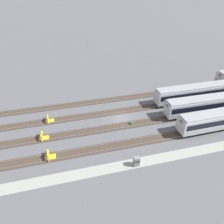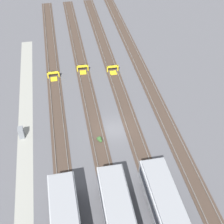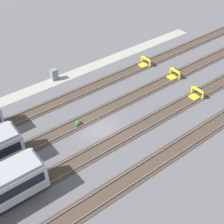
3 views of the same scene
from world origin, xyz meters
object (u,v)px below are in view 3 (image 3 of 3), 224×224
Objects in this scene: weed_clump at (78,123)px; bumper_stop_nearest_track at (145,62)px; bumper_stop_middle_track at (196,93)px; electrical_cabinet at (54,74)px; bumper_stop_near_inner_track at (174,74)px.

bumper_stop_nearest_track is at bearing -161.32° from weed_clump.
bumper_stop_middle_track is at bearing 89.46° from bumper_stop_nearest_track.
bumper_stop_nearest_track is at bearing 158.79° from electrical_cabinet.
bumper_stop_near_inner_track is 16.26m from weed_clump.
weed_clump is (15.17, -4.82, -0.27)m from bumper_stop_middle_track.
bumper_stop_nearest_track is 13.53m from electrical_cabinet.
electrical_cabinet is (13.60, -9.87, 0.29)m from bumper_stop_near_inner_track.
bumper_stop_middle_track is at bearing 130.08° from electrical_cabinet.
bumper_stop_middle_track is at bearing 162.39° from weed_clump.
bumper_stop_middle_track is 1.25× the size of electrical_cabinet.
electrical_cabinet is at bearing -49.92° from bumper_stop_middle_track.
bumper_stop_middle_track is 19.43m from electrical_cabinet.
bumper_stop_nearest_track is 2.18× the size of weed_clump.
electrical_cabinet reaches higher than bumper_stop_middle_track.
bumper_stop_nearest_track is at bearing -90.54° from bumper_stop_middle_track.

